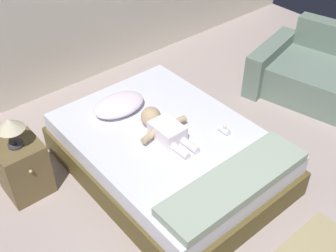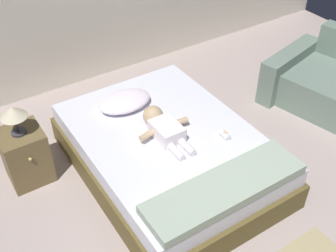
{
  "view_description": "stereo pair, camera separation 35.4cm",
  "coord_description": "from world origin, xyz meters",
  "px_view_note": "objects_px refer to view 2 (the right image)",
  "views": [
    {
      "loc": [
        -1.7,
        -1.08,
        2.81
      ],
      "look_at": [
        0.11,
        1.06,
        0.53
      ],
      "focal_mm": 44.49,
      "sensor_mm": 36.0,
      "label": 1
    },
    {
      "loc": [
        -1.41,
        -1.29,
        2.81
      ],
      "look_at": [
        0.11,
        1.06,
        0.53
      ],
      "focal_mm": 44.49,
      "sensor_mm": 36.0,
      "label": 2
    }
  ],
  "objects_px": {
    "pillow": "(125,101)",
    "nightstand": "(26,156)",
    "baby": "(163,127)",
    "toothbrush": "(173,119)",
    "bed": "(168,153)",
    "lamp": "(13,113)",
    "baby_bottle": "(225,135)"
  },
  "relations": [
    {
      "from": "baby",
      "to": "lamp",
      "type": "bearing_deg",
      "value": 152.09
    },
    {
      "from": "toothbrush",
      "to": "lamp",
      "type": "distance_m",
      "value": 1.39
    },
    {
      "from": "toothbrush",
      "to": "nightstand",
      "type": "distance_m",
      "value": 1.37
    },
    {
      "from": "baby",
      "to": "nightstand",
      "type": "bearing_deg",
      "value": 152.1
    },
    {
      "from": "baby",
      "to": "baby_bottle",
      "type": "distance_m",
      "value": 0.55
    },
    {
      "from": "pillow",
      "to": "nightstand",
      "type": "distance_m",
      "value": 1.03
    },
    {
      "from": "toothbrush",
      "to": "lamp",
      "type": "bearing_deg",
      "value": 159.82
    },
    {
      "from": "bed",
      "to": "lamp",
      "type": "bearing_deg",
      "value": 150.99
    },
    {
      "from": "bed",
      "to": "nightstand",
      "type": "bearing_deg",
      "value": 150.99
    },
    {
      "from": "pillow",
      "to": "lamp",
      "type": "xyz_separation_m",
      "value": [
        -1.0,
        0.04,
        0.24
      ]
    },
    {
      "from": "bed",
      "to": "lamp",
      "type": "distance_m",
      "value": 1.38
    },
    {
      "from": "bed",
      "to": "baby",
      "type": "relative_size",
      "value": 3.17
    },
    {
      "from": "bed",
      "to": "nightstand",
      "type": "relative_size",
      "value": 3.89
    },
    {
      "from": "pillow",
      "to": "toothbrush",
      "type": "xyz_separation_m",
      "value": [
        0.28,
        -0.43,
        -0.06
      ]
    },
    {
      "from": "pillow",
      "to": "nightstand",
      "type": "bearing_deg",
      "value": 177.55
    },
    {
      "from": "lamp",
      "to": "pillow",
      "type": "bearing_deg",
      "value": -2.45
    },
    {
      "from": "bed",
      "to": "nightstand",
      "type": "distance_m",
      "value": 1.28
    },
    {
      "from": "pillow",
      "to": "baby_bottle",
      "type": "relative_size",
      "value": 4.86
    },
    {
      "from": "bed",
      "to": "pillow",
      "type": "relative_size",
      "value": 3.96
    },
    {
      "from": "pillow",
      "to": "nightstand",
      "type": "relative_size",
      "value": 0.98
    },
    {
      "from": "bed",
      "to": "baby",
      "type": "height_order",
      "value": "baby"
    },
    {
      "from": "lamp",
      "to": "baby_bottle",
      "type": "distance_m",
      "value": 1.79
    },
    {
      "from": "bed",
      "to": "nightstand",
      "type": "height_order",
      "value": "nightstand"
    },
    {
      "from": "lamp",
      "to": "baby_bottle",
      "type": "bearing_deg",
      "value": -31.3
    },
    {
      "from": "toothbrush",
      "to": "lamp",
      "type": "relative_size",
      "value": 0.52
    },
    {
      "from": "toothbrush",
      "to": "baby_bottle",
      "type": "bearing_deg",
      "value": -61.97
    },
    {
      "from": "bed",
      "to": "baby",
      "type": "xyz_separation_m",
      "value": [
        -0.03,
        0.04,
        0.3
      ]
    },
    {
      "from": "baby_bottle",
      "to": "toothbrush",
      "type": "bearing_deg",
      "value": 118.03
    },
    {
      "from": "bed",
      "to": "pillow",
      "type": "xyz_separation_m",
      "value": [
        -0.12,
        0.58,
        0.28
      ]
    },
    {
      "from": "baby_bottle",
      "to": "bed",
      "type": "bearing_deg",
      "value": 142.87
    },
    {
      "from": "lamp",
      "to": "bed",
      "type": "bearing_deg",
      "value": -29.01
    },
    {
      "from": "baby",
      "to": "toothbrush",
      "type": "bearing_deg",
      "value": 30.51
    }
  ]
}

